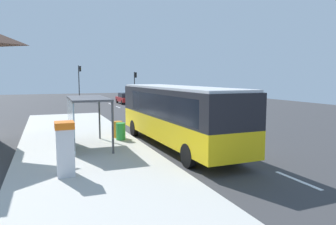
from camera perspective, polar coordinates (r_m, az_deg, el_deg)
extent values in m
cube|color=#38383A|center=(29.88, -5.42, -0.76)|extent=(56.00, 92.00, 0.04)
cube|color=beige|center=(17.00, -15.25, -6.03)|extent=(6.20, 30.00, 0.18)
cube|color=silver|center=(12.46, 22.35, -11.25)|extent=(0.16, 2.20, 0.01)
cube|color=silver|center=(16.30, 10.10, -6.74)|extent=(0.16, 2.20, 0.01)
cube|color=silver|center=(20.64, 2.86, -3.88)|extent=(0.16, 2.20, 0.01)
cube|color=silver|center=(25.23, -1.78, -1.99)|extent=(0.16, 2.20, 0.01)
cube|color=silver|center=(29.95, -4.96, -0.69)|extent=(0.16, 2.20, 0.01)
cube|color=silver|center=(34.74, -7.28, 0.26)|extent=(0.16, 2.20, 0.01)
cube|color=silver|center=(39.59, -9.03, 0.98)|extent=(0.16, 2.20, 0.01)
cube|color=silver|center=(44.47, -10.40, 1.54)|extent=(0.16, 2.20, 0.01)
cube|color=yellow|center=(16.64, 1.49, -2.62)|extent=(2.82, 11.07, 1.15)
cube|color=black|center=(16.49, 1.51, 1.84)|extent=(2.82, 11.07, 1.45)
cube|color=silver|center=(16.45, 1.52, 4.54)|extent=(2.69, 10.84, 0.12)
cube|color=black|center=(21.56, -4.49, 2.70)|extent=(2.30, 0.19, 1.22)
cube|color=black|center=(15.57, -1.79, 1.31)|extent=(0.33, 8.58, 1.10)
cylinder|color=black|center=(19.95, -6.12, -2.82)|extent=(0.31, 1.01, 1.00)
cylinder|color=black|center=(20.71, -0.12, -2.45)|extent=(0.31, 1.01, 1.00)
cylinder|color=black|center=(13.01, 3.70, -7.78)|extent=(0.31, 1.01, 1.00)
cylinder|color=black|center=(14.14, 11.98, -6.76)|extent=(0.31, 1.01, 1.00)
cube|color=silver|center=(36.85, -5.03, 2.69)|extent=(2.09, 5.23, 1.96)
cube|color=black|center=(36.83, -5.03, 3.21)|extent=(2.09, 3.15, 0.44)
cylinder|color=black|center=(35.26, -2.75, 0.94)|extent=(0.23, 0.68, 0.68)
cylinder|color=black|center=(34.77, -5.58, 0.84)|extent=(0.23, 0.68, 0.68)
cylinder|color=black|center=(39.08, -4.52, 1.46)|extent=(0.23, 0.68, 0.68)
cylinder|color=black|center=(38.63, -7.09, 1.38)|extent=(0.23, 0.68, 0.68)
cube|color=#A51919|center=(44.50, -7.73, 2.39)|extent=(1.87, 4.43, 0.60)
cube|color=black|center=(44.27, -7.68, 3.14)|extent=(1.62, 2.40, 0.60)
cylinder|color=black|center=(45.79, -9.19, 2.10)|extent=(0.21, 0.64, 0.64)
cylinder|color=black|center=(46.18, -7.20, 2.16)|extent=(0.21, 0.64, 0.64)
cylinder|color=black|center=(42.88, -8.28, 1.82)|extent=(0.21, 0.64, 0.64)
cylinder|color=black|center=(43.30, -6.17, 1.90)|extent=(0.21, 0.64, 0.64)
cube|color=silver|center=(11.90, -18.07, -6.81)|extent=(0.60, 0.70, 1.70)
cube|color=orange|center=(11.72, -18.24, -2.18)|extent=(0.66, 0.76, 0.24)
cube|color=black|center=(11.86, -16.62, -5.46)|extent=(0.03, 0.36, 0.44)
cylinder|color=green|center=(17.95, -8.54, -3.39)|extent=(0.52, 0.52, 0.95)
cylinder|color=orange|center=(18.63, -9.02, -3.04)|extent=(0.52, 0.52, 0.95)
cylinder|color=#2D2D2D|center=(51.43, -6.07, 4.78)|extent=(0.14, 0.14, 4.54)
cube|color=black|center=(51.47, -5.86, 6.76)|extent=(0.24, 0.28, 0.84)
sphere|color=#360606|center=(51.50, -5.73, 7.07)|extent=(0.16, 0.16, 0.16)
sphere|color=#F2B20C|center=(51.50, -5.73, 6.76)|extent=(0.16, 0.16, 0.16)
sphere|color=black|center=(51.50, -5.73, 6.45)|extent=(0.16, 0.16, 0.16)
cylinder|color=#2D2D2D|center=(50.66, -15.79, 5.08)|extent=(0.14, 0.14, 5.48)
cube|color=black|center=(50.69, -15.62, 7.62)|extent=(0.24, 0.28, 0.84)
sphere|color=#360606|center=(50.71, -15.49, 7.94)|extent=(0.16, 0.16, 0.16)
sphere|color=#F2B20C|center=(50.70, -15.48, 7.62)|extent=(0.16, 0.16, 0.16)
sphere|color=black|center=(50.70, -15.47, 7.31)|extent=(0.16, 0.16, 0.16)
cube|color=#4C4C51|center=(16.26, -14.30, 2.49)|extent=(1.80, 4.00, 0.10)
cube|color=#8CA5B2|center=(16.30, -17.15, -1.83)|extent=(0.06, 3.80, 2.30)
cylinder|color=#4C4C51|center=(14.66, -9.96, -2.66)|extent=(0.10, 0.10, 2.44)
cylinder|color=#4C4C51|center=(18.37, -12.28, -0.89)|extent=(0.10, 0.10, 2.44)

